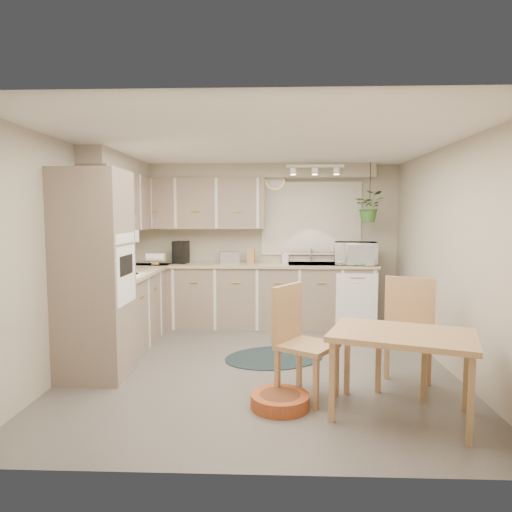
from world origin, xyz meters
The scene contains 35 objects.
floor centered at (0.00, 0.00, 0.00)m, with size 4.20×4.20×0.00m, color #605B55.
ceiling centered at (0.00, 0.00, 2.40)m, with size 4.20×4.20×0.00m, color white.
wall_back centered at (0.00, 2.10, 1.20)m, with size 4.00×0.04×2.40m, color #B1A792.
wall_front centered at (0.00, -2.10, 1.20)m, with size 4.00×0.04×2.40m, color #B1A792.
wall_left centered at (-2.00, 0.00, 1.20)m, with size 0.04×4.20×2.40m, color #B1A792.
wall_right centered at (2.00, 0.00, 1.20)m, with size 0.04×4.20×2.40m, color #B1A792.
base_cab_left centered at (-1.70, 0.88, 0.45)m, with size 0.60×1.85×0.90m, color gray.
base_cab_back centered at (-0.20, 1.80, 0.45)m, with size 3.60×0.60×0.90m, color gray.
counter_left centered at (-1.69, 0.88, 0.92)m, with size 0.64×1.89×0.04m, color #C4AF8F.
counter_back centered at (-0.20, 1.79, 0.92)m, with size 3.64×0.64×0.04m, color #C4AF8F.
oven_stack centered at (-1.68, -0.38, 1.05)m, with size 0.65×0.65×2.10m, color gray.
wall_oven_face centered at (-1.35, -0.38, 1.05)m, with size 0.02×0.56×0.58m, color white.
upper_cab_left centered at (-1.82, 1.00, 1.83)m, with size 0.35×2.00×0.75m, color gray.
upper_cab_back centered at (-1.00, 1.93, 1.83)m, with size 2.00×0.35×0.75m, color gray.
soffit_left centered at (-1.85, 1.00, 2.30)m, with size 0.30×2.00×0.20m, color #B1A792.
soffit_back centered at (-0.20, 1.95, 2.30)m, with size 3.60×0.30×0.20m, color #B1A792.
cooktop centered at (-1.68, 0.30, 0.94)m, with size 0.52×0.58×0.02m, color white.
range_hood centered at (-1.70, 0.30, 1.40)m, with size 0.40×0.60×0.14m, color white.
window_blinds centered at (0.70, 2.07, 1.60)m, with size 1.40×0.02×1.00m, color white.
window_frame centered at (0.70, 2.08, 1.60)m, with size 1.50×0.02×1.10m, color silver.
sink centered at (0.70, 1.80, 0.90)m, with size 0.70×0.48×0.10m, color #9A9CA1.
dishwasher_front centered at (1.30, 1.49, 0.42)m, with size 0.58×0.01×0.83m, color white.
track_light_bar centered at (0.70, 1.55, 2.33)m, with size 0.80×0.04×0.04m, color white.
wall_clock centered at (0.15, 2.07, 2.18)m, with size 0.30×0.30×0.03m, color #E4B150.
dining_table centered at (1.17, -1.20, 0.35)m, with size 1.12×0.75×0.70m, color tan.
chair_left centered at (0.44, -0.84, 0.51)m, with size 0.47×0.47×1.01m, color tan.
chair_back centered at (1.37, -0.60, 0.52)m, with size 0.49×0.49×1.05m, color tan.
braided_rug centered at (0.15, 0.30, 0.01)m, with size 1.17×0.87×0.01m, color black.
pet_bed centered at (0.19, -1.07, 0.06)m, with size 0.51×0.51×0.12m, color #A45220.
microwave centered at (1.31, 1.70, 1.14)m, with size 0.59×0.33×0.40m, color white.
soap_bottle centered at (0.30, 1.95, 0.99)m, with size 0.09×0.21×0.10m, color white.
hanging_plant centered at (1.50, 1.70, 1.72)m, with size 0.40×0.44×0.34m, color #386C2B.
coffee_maker centered at (-1.24, 1.80, 1.11)m, with size 0.19×0.23×0.33m, color black.
toaster centered at (-0.52, 1.82, 1.03)m, with size 0.29×0.16×0.17m, color #9A9CA1.
knife_block centered at (-0.20, 1.85, 1.06)m, with size 0.10×0.10×0.23m, color tan.
Camera 1 is at (0.13, -4.86, 1.65)m, focal length 32.00 mm.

